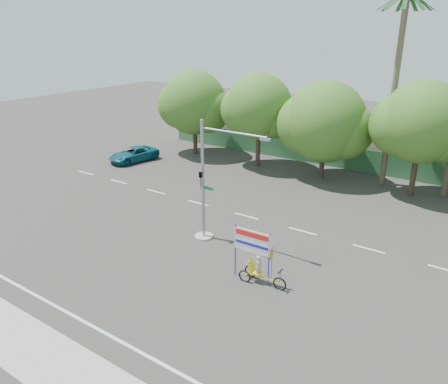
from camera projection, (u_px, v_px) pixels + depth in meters
The scene contains 12 objects.
ground at pixel (196, 280), 21.38m from camera, with size 120.00×120.00×0.00m, color #33302D.
sidewalk_near at pixel (67, 373), 15.57m from camera, with size 50.00×2.40×0.12m, color gray.
fence at pixel (348, 158), 37.62m from camera, with size 38.00×0.08×2.00m, color #336B3D.
building_left at pixel (272, 124), 46.01m from camera, with size 12.00×8.00×4.00m, color #B7AC91.
tree_far_left at pixel (194, 105), 40.99m from camera, with size 7.14×6.00×7.96m.
tree_left at pixel (259, 109), 37.19m from camera, with size 6.66×5.60×8.07m.
tree_center at pixel (325, 124), 34.24m from camera, with size 7.62×6.40×7.85m.
tree_right at pixel (421, 125), 30.28m from camera, with size 6.90×5.80×8.36m.
palm_short at pixel (397, 68), 31.44m from camera, with size 3.73×3.79×14.45m.
traffic_signal at pixel (207, 192), 24.58m from camera, with size 4.72×1.10×7.00m.
trike_billboard at pixel (257, 261), 20.87m from camera, with size 2.86×0.66×2.81m.
pickup_truck at pixel (134, 154), 40.04m from camera, with size 2.15×4.67×1.30m, color #0E5665.
Camera 1 is at (11.54, -14.45, 11.66)m, focal length 35.00 mm.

